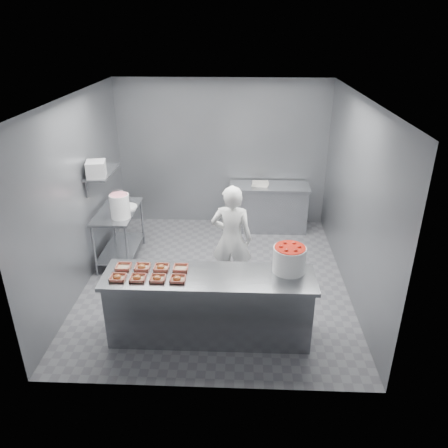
{
  "coord_description": "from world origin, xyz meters",
  "views": [
    {
      "loc": [
        0.38,
        -5.88,
        3.7
      ],
      "look_at": [
        0.13,
        -0.2,
        1.06
      ],
      "focal_mm": 35.0,
      "sensor_mm": 36.0,
      "label": 1
    }
  ],
  "objects_px": {
    "tray_5": "(142,267)",
    "appliance": "(96,169)",
    "tray_3": "(178,279)",
    "tray_7": "(181,268)",
    "tray_6": "(161,267)",
    "back_counter": "(268,207)",
    "strawberry_tub": "(289,258)",
    "tray_0": "(118,277)",
    "tray_1": "(138,278)",
    "service_counter": "(209,306)",
    "prep_table": "(119,227)",
    "worker": "(232,239)",
    "tray_2": "(158,278)",
    "glaze_bucket": "(120,206)",
    "tray_4": "(123,267)"
  },
  "relations": [
    {
      "from": "tray_0",
      "to": "tray_7",
      "type": "xyz_separation_m",
      "value": [
        0.72,
        0.26,
        -0.0
      ]
    },
    {
      "from": "tray_5",
      "to": "back_counter",
      "type": "bearing_deg",
      "value": 60.79
    },
    {
      "from": "tray_6",
      "to": "glaze_bucket",
      "type": "distance_m",
      "value": 1.79
    },
    {
      "from": "tray_4",
      "to": "glaze_bucket",
      "type": "relative_size",
      "value": 0.4
    },
    {
      "from": "prep_table",
      "to": "appliance",
      "type": "xyz_separation_m",
      "value": [
        -0.17,
        -0.26,
        1.09
      ]
    },
    {
      "from": "tray_3",
      "to": "strawberry_tub",
      "type": "relative_size",
      "value": 0.47
    },
    {
      "from": "appliance",
      "to": "tray_2",
      "type": "bearing_deg",
      "value": -68.66
    },
    {
      "from": "prep_table",
      "to": "tray_3",
      "type": "height_order",
      "value": "tray_3"
    },
    {
      "from": "back_counter",
      "to": "strawberry_tub",
      "type": "xyz_separation_m",
      "value": [
        0.08,
        -3.1,
        0.62
      ]
    },
    {
      "from": "tray_3",
      "to": "tray_7",
      "type": "distance_m",
      "value": 0.26
    },
    {
      "from": "back_counter",
      "to": "worker",
      "type": "relative_size",
      "value": 0.91
    },
    {
      "from": "worker",
      "to": "appliance",
      "type": "xyz_separation_m",
      "value": [
        -2.07,
        0.55,
        0.86
      ]
    },
    {
      "from": "back_counter",
      "to": "tray_1",
      "type": "relative_size",
      "value": 8.01
    },
    {
      "from": "tray_0",
      "to": "tray_1",
      "type": "xyz_separation_m",
      "value": [
        0.24,
        0.0,
        0.0
      ]
    },
    {
      "from": "tray_0",
      "to": "appliance",
      "type": "distance_m",
      "value": 2.1
    },
    {
      "from": "glaze_bucket",
      "to": "service_counter",
      "type": "bearing_deg",
      "value": -47.82
    },
    {
      "from": "tray_7",
      "to": "worker",
      "type": "bearing_deg",
      "value": 58.92
    },
    {
      "from": "tray_0",
      "to": "tray_2",
      "type": "relative_size",
      "value": 1.0
    },
    {
      "from": "service_counter",
      "to": "tray_1",
      "type": "relative_size",
      "value": 13.88
    },
    {
      "from": "tray_0",
      "to": "tray_6",
      "type": "height_order",
      "value": "same"
    },
    {
      "from": "appliance",
      "to": "tray_7",
      "type": "bearing_deg",
      "value": -59.38
    },
    {
      "from": "prep_table",
      "to": "appliance",
      "type": "height_order",
      "value": "appliance"
    },
    {
      "from": "service_counter",
      "to": "tray_6",
      "type": "relative_size",
      "value": 13.88
    },
    {
      "from": "tray_5",
      "to": "prep_table",
      "type": "bearing_deg",
      "value": 113.84
    },
    {
      "from": "service_counter",
      "to": "tray_3",
      "type": "bearing_deg",
      "value": -160.62
    },
    {
      "from": "tray_5",
      "to": "appliance",
      "type": "bearing_deg",
      "value": 121.95
    },
    {
      "from": "appliance",
      "to": "tray_5",
      "type": "bearing_deg",
      "value": -70.43
    },
    {
      "from": "back_counter",
      "to": "tray_6",
      "type": "relative_size",
      "value": 8.01
    },
    {
      "from": "service_counter",
      "to": "prep_table",
      "type": "height_order",
      "value": "same"
    },
    {
      "from": "tray_5",
      "to": "worker",
      "type": "height_order",
      "value": "worker"
    },
    {
      "from": "tray_7",
      "to": "worker",
      "type": "relative_size",
      "value": 0.11
    },
    {
      "from": "worker",
      "to": "appliance",
      "type": "bearing_deg",
      "value": -8.21
    },
    {
      "from": "tray_2",
      "to": "appliance",
      "type": "distance_m",
      "value": 2.32
    },
    {
      "from": "tray_0",
      "to": "tray_4",
      "type": "height_order",
      "value": "tray_0"
    },
    {
      "from": "tray_7",
      "to": "appliance",
      "type": "xyz_separation_m",
      "value": [
        -1.46,
        1.56,
        0.76
      ]
    },
    {
      "from": "tray_5",
      "to": "appliance",
      "type": "xyz_separation_m",
      "value": [
        -0.97,
        1.56,
        0.76
      ]
    },
    {
      "from": "back_counter",
      "to": "tray_6",
      "type": "height_order",
      "value": "tray_6"
    },
    {
      "from": "tray_1",
      "to": "tray_4",
      "type": "xyz_separation_m",
      "value": [
        -0.24,
        0.26,
        -0.0
      ]
    },
    {
      "from": "tray_0",
      "to": "strawberry_tub",
      "type": "height_order",
      "value": "strawberry_tub"
    },
    {
      "from": "tray_6",
      "to": "appliance",
      "type": "distance_m",
      "value": 2.12
    },
    {
      "from": "tray_0",
      "to": "tray_6",
      "type": "distance_m",
      "value": 0.54
    },
    {
      "from": "tray_2",
      "to": "glaze_bucket",
      "type": "xyz_separation_m",
      "value": [
        -0.9,
        1.8,
        0.18
      ]
    },
    {
      "from": "tray_7",
      "to": "appliance",
      "type": "height_order",
      "value": "appliance"
    },
    {
      "from": "tray_6",
      "to": "tray_7",
      "type": "height_order",
      "value": "tray_6"
    },
    {
      "from": "tray_4",
      "to": "tray_2",
      "type": "bearing_deg",
      "value": -28.32
    },
    {
      "from": "back_counter",
      "to": "worker",
      "type": "bearing_deg",
      "value": -107.2
    },
    {
      "from": "service_counter",
      "to": "tray_2",
      "type": "relative_size",
      "value": 13.88
    },
    {
      "from": "tray_4",
      "to": "glaze_bucket",
      "type": "distance_m",
      "value": 1.61
    },
    {
      "from": "tray_6",
      "to": "tray_7",
      "type": "distance_m",
      "value": 0.24
    },
    {
      "from": "tray_7",
      "to": "prep_table",
      "type": "bearing_deg",
      "value": 125.26
    }
  ]
}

